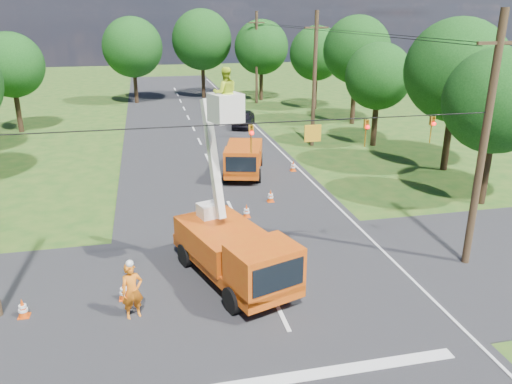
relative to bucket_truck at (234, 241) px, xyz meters
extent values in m
plane|color=#225018|center=(1.14, 17.44, -1.71)|extent=(140.00, 140.00, 0.00)
cube|color=black|center=(1.14, 17.44, -1.71)|extent=(12.00, 100.00, 0.06)
cube|color=black|center=(1.14, -0.56, -1.71)|extent=(56.00, 10.00, 0.07)
cube|color=silver|center=(1.14, -5.76, -1.71)|extent=(9.00, 0.45, 0.02)
cube|color=silver|center=(6.74, 17.44, -1.71)|extent=(0.12, 90.00, 0.02)
cube|color=#C6540D|center=(-0.05, 0.16, -0.95)|extent=(4.22, 6.72, 0.47)
cube|color=#C6540D|center=(0.67, -1.98, -0.13)|extent=(2.77, 2.44, 1.58)
cube|color=black|center=(0.96, -2.83, -0.08)|extent=(1.91, 0.70, 1.00)
cube|color=#C6540D|center=(-0.32, 0.96, -0.29)|extent=(3.59, 4.48, 1.05)
cylinder|color=black|center=(-0.46, -2.09, -1.22)|extent=(0.63, 1.02, 0.97)
cylinder|color=black|center=(1.63, -1.38, -1.22)|extent=(0.63, 1.02, 0.97)
cylinder|color=black|center=(-1.74, 1.70, -1.22)|extent=(0.63, 1.02, 0.97)
cylinder|color=black|center=(0.35, 2.41, -1.22)|extent=(0.63, 1.02, 0.97)
cube|color=silver|center=(-0.70, 2.05, 0.50)|extent=(1.00, 1.00, 0.58)
cube|color=silver|center=(-0.51, 1.51, 2.82)|extent=(0.73, 1.43, 4.56)
cube|color=silver|center=(-0.16, 0.46, 4.97)|extent=(1.27, 1.27, 1.00)
imported|color=#C6E526|center=(-0.16, 0.46, 5.49)|extent=(0.86, 0.68, 1.76)
cube|color=#C6540D|center=(3.01, 13.44, -1.02)|extent=(3.45, 6.03, 0.43)
cube|color=#C6540D|center=(2.50, 11.47, -0.28)|extent=(2.43, 2.09, 1.42)
cube|color=black|center=(2.30, 10.69, -0.23)|extent=(1.76, 0.51, 0.90)
cube|color=#C6540D|center=(3.20, 14.18, -0.42)|extent=(3.04, 3.96, 0.95)
cylinder|color=black|center=(1.59, 11.95, -1.27)|extent=(0.51, 0.92, 0.87)
cylinder|color=black|center=(3.52, 11.45, -1.27)|extent=(0.51, 0.92, 0.87)
cylinder|color=black|center=(2.50, 15.44, -1.27)|extent=(0.51, 0.92, 0.87)
cylinder|color=black|center=(4.43, 14.94, -1.27)|extent=(0.51, 0.92, 0.87)
imported|color=#F05614|center=(-3.79, -1.64, -0.69)|extent=(0.85, 0.69, 2.03)
imported|color=black|center=(5.69, 27.15, -0.96)|extent=(3.07, 4.73, 1.50)
cone|color=#DA460B|center=(1.71, 6.17, -1.33)|extent=(0.36, 0.36, 0.70)
cube|color=#DA460B|center=(1.71, 6.17, -1.67)|extent=(0.38, 0.38, 0.04)
cylinder|color=white|center=(1.71, 6.17, -1.27)|extent=(0.26, 0.26, 0.09)
cylinder|color=white|center=(1.71, 6.17, -1.42)|extent=(0.31, 0.31, 0.09)
cone|color=#DA460B|center=(3.43, 8.05, -1.33)|extent=(0.36, 0.36, 0.70)
cube|color=#DA460B|center=(3.43, 8.05, -1.67)|extent=(0.38, 0.38, 0.04)
cylinder|color=white|center=(3.43, 8.05, -1.27)|extent=(0.26, 0.26, 0.09)
cylinder|color=white|center=(3.43, 8.05, -1.42)|extent=(0.31, 0.31, 0.09)
cone|color=#DA460B|center=(-4.15, -0.43, -1.33)|extent=(0.36, 0.36, 0.70)
cube|color=#DA460B|center=(-4.15, -0.43, -1.67)|extent=(0.38, 0.38, 0.04)
cylinder|color=white|center=(-4.15, -0.43, -1.27)|extent=(0.26, 0.26, 0.09)
cylinder|color=white|center=(-4.15, -0.43, -1.42)|extent=(0.31, 0.31, 0.09)
cone|color=#DA460B|center=(-7.48, -0.84, -1.33)|extent=(0.36, 0.36, 0.70)
cube|color=#DA460B|center=(-7.48, -0.84, -1.67)|extent=(0.38, 0.38, 0.04)
cylinder|color=white|center=(-7.48, -0.84, -1.27)|extent=(0.26, 0.26, 0.09)
cylinder|color=white|center=(-7.48, -0.84, -1.42)|extent=(0.31, 0.31, 0.09)
cone|color=#DA460B|center=(6.25, 13.22, -1.33)|extent=(0.36, 0.36, 0.70)
cube|color=#DA460B|center=(6.25, 13.22, -1.67)|extent=(0.38, 0.38, 0.04)
cylinder|color=white|center=(6.25, 13.22, -1.27)|extent=(0.26, 0.26, 0.09)
cylinder|color=white|center=(6.25, 13.22, -1.42)|extent=(0.31, 0.31, 0.09)
cylinder|color=#4C3823|center=(9.64, -0.56, 3.29)|extent=(0.30, 0.30, 10.00)
cube|color=#4C3823|center=(9.64, -0.56, 7.09)|extent=(1.80, 0.12, 0.12)
cylinder|color=#4C3823|center=(9.64, 19.44, 3.29)|extent=(0.30, 0.30, 10.00)
cube|color=#4C3823|center=(9.64, 19.44, 7.09)|extent=(1.80, 0.12, 0.12)
cylinder|color=#4C3823|center=(9.64, 39.44, 3.29)|extent=(0.30, 0.30, 10.00)
cube|color=#4C3823|center=(9.64, 39.44, 7.09)|extent=(1.80, 0.12, 0.12)
cylinder|color=black|center=(0.64, -0.56, 4.59)|extent=(18.00, 0.04, 0.04)
cube|color=orange|center=(2.74, -0.56, 4.14)|extent=(0.60, 0.05, 0.60)
imported|color=orange|center=(0.54, -0.56, 4.04)|extent=(0.16, 0.20, 1.00)
sphere|color=#FF0C0C|center=(0.54, -0.68, 4.29)|extent=(0.14, 0.14, 0.14)
imported|color=orange|center=(4.74, -0.56, 4.04)|extent=(0.16, 0.20, 1.00)
sphere|color=#FF0C0C|center=(4.74, -0.68, 4.29)|extent=(0.14, 0.14, 0.14)
imported|color=orange|center=(7.34, -0.56, 4.04)|extent=(0.16, 0.20, 1.00)
sphere|color=#FF0C0C|center=(7.34, -0.68, 4.29)|extent=(0.14, 0.14, 0.14)
cylinder|color=#382616|center=(-13.66, 29.44, 0.32)|extent=(0.44, 0.44, 4.05)
sphere|color=#103C10|center=(-13.66, 29.44, 4.00)|extent=(5.40, 5.40, 5.40)
cylinder|color=#382616|center=(14.64, 5.44, 0.27)|extent=(0.44, 0.44, 3.96)
sphere|color=#103C10|center=(14.64, 5.44, 3.87)|extent=(5.40, 5.40, 5.40)
cylinder|color=#382616|center=(16.14, 11.44, 0.58)|extent=(0.44, 0.44, 4.58)
sphere|color=#103C10|center=(16.14, 11.44, 4.74)|extent=(6.40, 6.40, 6.40)
cylinder|color=#382616|center=(14.34, 18.44, 0.19)|extent=(0.44, 0.44, 3.78)
sphere|color=#103C10|center=(14.34, 18.44, 3.63)|extent=(5.00, 5.00, 5.00)
cylinder|color=#382616|center=(15.94, 26.44, 0.67)|extent=(0.44, 0.44, 4.75)
sphere|color=#103C10|center=(15.94, 26.44, 4.99)|extent=(6.00, 6.00, 6.00)
cylinder|color=#382616|center=(14.94, 34.44, 0.36)|extent=(0.44, 0.44, 4.14)
sphere|color=#103C10|center=(14.94, 34.44, 4.12)|extent=(5.60, 5.60, 5.60)
cylinder|color=#382616|center=(-3.86, 42.44, 0.49)|extent=(0.44, 0.44, 4.40)
sphere|color=#103C10|center=(-3.86, 42.44, 4.49)|extent=(6.60, 6.60, 6.60)
cylinder|color=#382616|center=(4.14, 44.44, 0.71)|extent=(0.44, 0.44, 4.84)
sphere|color=#103C10|center=(4.14, 44.44, 5.11)|extent=(7.00, 7.00, 7.00)
cylinder|color=#382616|center=(10.64, 41.44, 0.45)|extent=(0.44, 0.44, 4.31)
sphere|color=#103C10|center=(10.64, 41.44, 4.37)|extent=(6.20, 6.20, 6.20)
camera|label=1|loc=(-2.89, -16.80, 8.11)|focal=35.00mm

